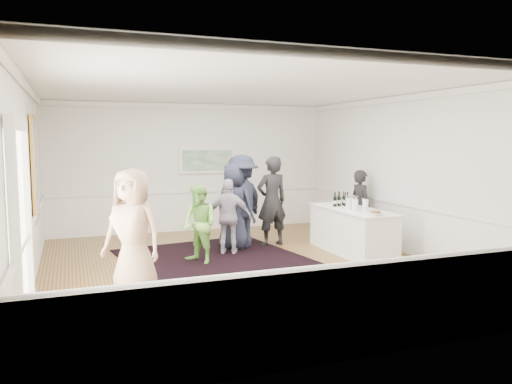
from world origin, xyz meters
name	(u,v)px	position (x,y,z in m)	size (l,w,h in m)	color
floor	(243,267)	(0.00, 0.00, 0.00)	(8.00, 8.00, 0.00)	olive
ceiling	(243,88)	(0.00, 0.00, 3.20)	(7.00, 8.00, 0.02)	white
wall_left	(27,185)	(-3.50, 0.00, 1.60)	(0.02, 8.00, 3.20)	white
wall_right	(407,174)	(3.50, 0.00, 1.60)	(0.02, 8.00, 3.20)	white
wall_back	(191,167)	(0.00, 4.00, 1.60)	(7.00, 0.02, 3.20)	white
wall_front	(369,208)	(0.00, -4.00, 1.60)	(7.00, 0.02, 3.20)	white
wainscoting	(243,240)	(0.00, 0.00, 0.50)	(7.00, 8.00, 1.00)	white
mirror	(35,168)	(-3.45, 1.30, 1.80)	(0.05, 1.25, 1.85)	gold
doorway	(20,214)	(-3.45, -1.90, 1.42)	(0.10, 1.78, 2.56)	white
landscape_painting	(207,160)	(0.40, 3.95, 1.78)	(1.44, 0.06, 0.66)	white
area_rug	(223,263)	(-0.26, 0.39, 0.01)	(3.22, 4.22, 0.02)	black
serving_table	(352,231)	(2.45, 0.32, 0.46)	(0.85, 2.25, 0.91)	white
bartender	(361,206)	(3.20, 1.20, 0.81)	(0.59, 0.39, 1.63)	black
guest_tan	(133,233)	(-2.05, -1.03, 0.95)	(0.92, 0.60, 1.89)	tan
guest_green	(199,224)	(-0.65, 0.59, 0.74)	(0.72, 0.56, 1.47)	#81D153
guest_lilac	(229,217)	(0.09, 1.12, 0.76)	(0.89, 0.37, 1.52)	#B6ACC0
guest_dark_a	(241,201)	(0.53, 1.65, 0.99)	(1.28, 0.74, 1.98)	#1F2334
guest_dark_b	(272,201)	(1.21, 1.59, 0.97)	(0.71, 0.47, 1.94)	black
guest_navy	(235,206)	(0.34, 1.54, 0.90)	(0.88, 0.57, 1.80)	#1F2334
wine_bottles	(341,198)	(2.46, 0.81, 1.06)	(0.41, 0.27, 0.31)	black
juice_pitchers	(356,204)	(2.40, 0.09, 1.03)	(0.35, 0.35, 0.24)	#66B23F
ice_bucket	(351,202)	(2.51, 0.45, 1.02)	(0.26, 0.26, 0.24)	silver
nut_bowl	(375,213)	(2.38, -0.59, 0.95)	(0.27, 0.27, 0.08)	white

